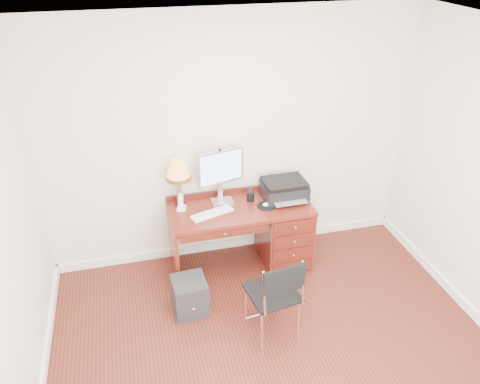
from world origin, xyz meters
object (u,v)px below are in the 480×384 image
object	(u,v)px
chair	(275,292)
leg_lamp	(178,173)
desk	(268,229)
equipment_box	(190,296)
monitor	(221,170)
printer	(284,189)
phone	(181,205)

from	to	relation	value
chair	leg_lamp	bearing A→B (deg)	107.45
desk	leg_lamp	bearing A→B (deg)	169.36
desk	equipment_box	world-z (taller)	desk
monitor	printer	size ratio (longest dim) A/B	1.25
printer	chair	bearing A→B (deg)	-112.94
desk	equipment_box	xyz separation A→B (m)	(-0.99, -0.60, -0.23)
chair	monitor	bearing A→B (deg)	89.85
monitor	phone	xyz separation A→B (m)	(-0.45, -0.07, -0.32)
leg_lamp	monitor	bearing A→B (deg)	-1.09
leg_lamp	phone	world-z (taller)	leg_lamp
monitor	leg_lamp	distance (m)	0.45
phone	equipment_box	xyz separation A→B (m)	(-0.05, -0.70, -0.62)
phone	equipment_box	world-z (taller)	phone
desk	chair	xyz separation A→B (m)	(-0.30, -1.14, 0.13)
printer	phone	world-z (taller)	printer
monitor	printer	world-z (taller)	monitor
monitor	printer	distance (m)	0.73
chair	equipment_box	world-z (taller)	chair
desk	printer	distance (m)	0.48
leg_lamp	phone	size ratio (longest dim) A/B	2.84
chair	phone	bearing A→B (deg)	108.97
leg_lamp	desk	bearing A→B (deg)	-10.64
printer	phone	xyz separation A→B (m)	(-1.12, 0.02, -0.05)
leg_lamp	phone	distance (m)	0.35
monitor	equipment_box	bearing A→B (deg)	-137.48
desk	equipment_box	distance (m)	1.18
chair	equipment_box	bearing A→B (deg)	133.96
desk	leg_lamp	xyz separation A→B (m)	(-0.93, 0.17, 0.73)
monitor	equipment_box	world-z (taller)	monitor
leg_lamp	phone	bearing A→B (deg)	-90.47
chair	equipment_box	xyz separation A→B (m)	(-0.69, 0.53, -0.36)
desk	printer	world-z (taller)	printer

